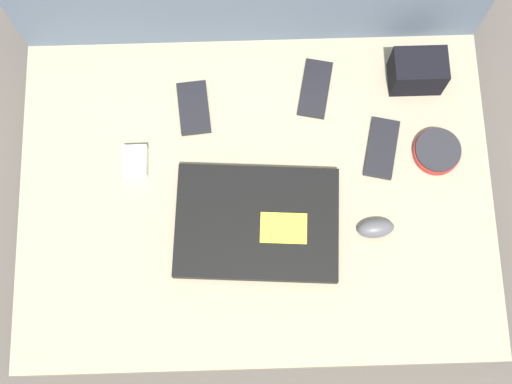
# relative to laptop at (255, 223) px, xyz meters

# --- Properties ---
(ground_plane) EXTENTS (8.00, 8.00, 0.00)m
(ground_plane) POSITION_rel_laptop_xyz_m (0.00, 0.06, -0.15)
(ground_plane) COLOR #4C4742
(couch_seat) EXTENTS (0.94, 0.67, 0.14)m
(couch_seat) POSITION_rel_laptop_xyz_m (0.00, 0.06, -0.08)
(couch_seat) COLOR gray
(couch_seat) RESTS_ON ground_plane
(laptop) EXTENTS (0.33, 0.24, 0.03)m
(laptop) POSITION_rel_laptop_xyz_m (0.00, 0.00, 0.00)
(laptop) COLOR black
(laptop) RESTS_ON couch_seat
(computer_mouse) EXTENTS (0.08, 0.04, 0.03)m
(computer_mouse) POSITION_rel_laptop_xyz_m (0.23, -0.02, 0.00)
(computer_mouse) COLOR #4C4C51
(computer_mouse) RESTS_ON couch_seat
(speaker_puck) EXTENTS (0.10, 0.10, 0.02)m
(speaker_puck) POSITION_rel_laptop_xyz_m (0.37, 0.14, -0.00)
(speaker_puck) COLOR red
(speaker_puck) RESTS_ON couch_seat
(phone_silver) EXTENTS (0.07, 0.12, 0.01)m
(phone_silver) POSITION_rel_laptop_xyz_m (-0.12, 0.25, -0.01)
(phone_silver) COLOR black
(phone_silver) RESTS_ON couch_seat
(phone_black) EXTENTS (0.08, 0.13, 0.01)m
(phone_black) POSITION_rel_laptop_xyz_m (0.13, 0.28, -0.01)
(phone_black) COLOR black
(phone_black) RESTS_ON couch_seat
(phone_small) EXTENTS (0.08, 0.13, 0.01)m
(phone_small) POSITION_rel_laptop_xyz_m (0.26, 0.15, -0.01)
(phone_small) COLOR black
(phone_small) RESTS_ON couch_seat
(camera_pouch) EXTENTS (0.11, 0.07, 0.08)m
(camera_pouch) POSITION_rel_laptop_xyz_m (0.34, 0.30, 0.03)
(camera_pouch) COLOR black
(camera_pouch) RESTS_ON couch_seat
(charger_brick) EXTENTS (0.05, 0.06, 0.03)m
(charger_brick) POSITION_rel_laptop_xyz_m (-0.24, 0.13, 0.00)
(charger_brick) COLOR silver
(charger_brick) RESTS_ON couch_seat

